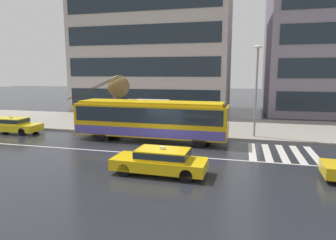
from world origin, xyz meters
TOP-DOWN VIEW (x-y plane):
  - ground_plane at (0.00, 0.00)m, footprint 160.00×160.00m
  - sidewalk_slab at (0.00, 9.02)m, footprint 80.00×10.00m
  - crosswalk_stripe_edge_near at (5.83, 1.01)m, footprint 0.44×4.40m
  - crosswalk_stripe_inner_a at (6.73, 1.01)m, footprint 0.44×4.40m
  - crosswalk_stripe_center at (7.63, 1.01)m, footprint 0.44×4.40m
  - crosswalk_stripe_inner_b at (8.53, 1.01)m, footprint 0.44×4.40m
  - crosswalk_stripe_edge_far at (9.43, 1.01)m, footprint 0.44×4.40m
  - lane_centre_line at (0.00, -1.20)m, footprint 72.00×0.14m
  - trolleybus at (-1.35, 2.42)m, footprint 12.28×2.69m
  - taxi_queued_behind_bus at (-13.35, 2.22)m, footprint 4.60×1.80m
  - taxi_oncoming_near at (1.32, -4.48)m, footprint 4.68×1.88m
  - bus_shelter at (-2.77, 5.84)m, footprint 3.68×1.81m
  - pedestrian_at_shelter at (-0.77, 5.29)m, footprint 0.42×0.42m
  - pedestrian_approaching_curb at (1.40, 5.55)m, footprint 1.63×1.63m
  - street_lamp at (6.07, 5.08)m, footprint 0.60×0.32m
  - street_tree_bare at (-5.54, 6.29)m, footprint 1.95×1.95m
  - office_tower_corner_left at (-6.35, 20.25)m, footprint 19.64×11.66m

SIDE VIEW (x-z plane):
  - ground_plane at x=0.00m, z-range 0.00..0.00m
  - lane_centre_line at x=0.00m, z-range 0.00..0.01m
  - crosswalk_stripe_edge_near at x=5.83m, z-range 0.00..0.01m
  - crosswalk_stripe_inner_a at x=6.73m, z-range 0.00..0.01m
  - crosswalk_stripe_center at x=7.63m, z-range 0.00..0.01m
  - crosswalk_stripe_inner_b at x=8.53m, z-range 0.00..0.01m
  - crosswalk_stripe_edge_far at x=9.43m, z-range 0.00..0.01m
  - sidewalk_slab at x=0.00m, z-range 0.00..0.14m
  - taxi_queued_behind_bus at x=-13.35m, z-range 0.01..1.40m
  - taxi_oncoming_near at x=1.32m, z-range 0.01..1.40m
  - pedestrian_at_shelter at x=-0.77m, z-range 0.28..1.92m
  - trolleybus at x=-1.35m, z-range -0.79..3.99m
  - pedestrian_approaching_curb at x=1.40m, z-range 0.80..2.81m
  - bus_shelter at x=-2.77m, z-range 0.80..3.34m
  - street_tree_bare at x=-5.54m, z-range 1.36..5.96m
  - street_lamp at x=6.07m, z-range 0.75..7.55m
  - office_tower_corner_left at x=-6.35m, z-range 0.01..18.63m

